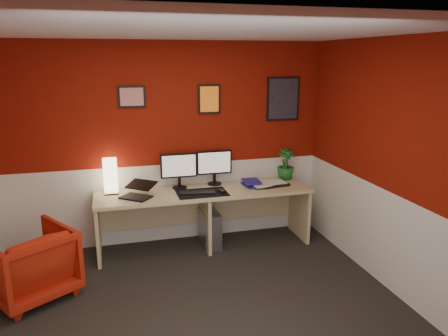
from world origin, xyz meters
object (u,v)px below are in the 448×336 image
Objects in this scene: desk at (205,219)px; monitor_right at (214,162)px; potted_plant at (286,164)px; shoji_lamp at (111,177)px; armchair at (29,264)px; zen_tray at (273,184)px; pc_tower at (210,228)px; laptop at (136,189)px; monitor_left at (179,165)px.

monitor_right is at bearing 51.15° from desk.
potted_plant is (0.97, -0.01, -0.09)m from monitor_right.
potted_plant reaches higher than shoji_lamp.
monitor_right is (1.27, 0.05, 0.09)m from shoji_lamp.
armchair is at bearing -133.26° from shoji_lamp.
shoji_lamp is at bearing 174.90° from zen_tray.
pc_tower is at bearing 16.43° from desk.
zen_tray is at bearing -17.37° from monitor_right.
pc_tower is at bearing 45.73° from laptop.
pc_tower is (0.89, 0.09, -0.61)m from laptop.
desk is at bearing -169.23° from potted_plant.
monitor_left is at bearing -0.18° from shoji_lamp.
zen_tray is 0.46× the size of armchair.
potted_plant reaches higher than desk.
monitor_right reaches higher than pc_tower.
potted_plant is at bearing 1.61° from monitor_left.
shoji_lamp is at bearing 170.55° from desk.
potted_plant reaches higher than laptop.
monitor_left is 1.43m from potted_plant.
shoji_lamp is 0.98× the size of potted_plant.
desk is 0.16m from pc_tower.
desk is 2.03m from armchair.
zen_tray is at bearing -139.77° from potted_plant.
zen_tray is 0.98m from pc_tower.
desk is 0.72m from monitor_right.
potted_plant is (0.25, 0.21, 0.19)m from zen_tray.
monitor_right is at bearing 162.63° from zen_tray.
monitor_left is 0.46m from monitor_right.
monitor_right is (0.46, 0.05, 0.00)m from monitor_left.
pc_tower is (0.07, 0.02, -0.14)m from desk.
monitor_right is 0.80m from zen_tray.
zen_tray is (1.72, 0.08, -0.09)m from laptop.
zen_tray is at bearing -5.10° from shoji_lamp.
monitor_right is at bearing 56.43° from laptop.
monitor_right is at bearing 6.06° from monitor_left.
monitor_left reaches higher than desk.
monitor_right is 0.83m from pc_tower.
shoji_lamp is 2.24m from potted_plant.
desk reaches higher than armchair.
shoji_lamp is 0.89× the size of pc_tower.
monitor_left is 1.66× the size of zen_tray.
shoji_lamp is 0.53× the size of armchair.
monitor_right is 1.29× the size of pc_tower.
monitor_right is (1.00, 0.30, 0.18)m from laptop.
laptop is at bearing -171.58° from potted_plant.
armchair is at bearing -166.16° from zen_tray.
monitor_left is at bearing 171.51° from zen_tray.
monitor_right reaches higher than potted_plant.
pc_tower is (0.34, -0.16, -0.80)m from monitor_left.
zen_tray is 0.86× the size of potted_plant.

